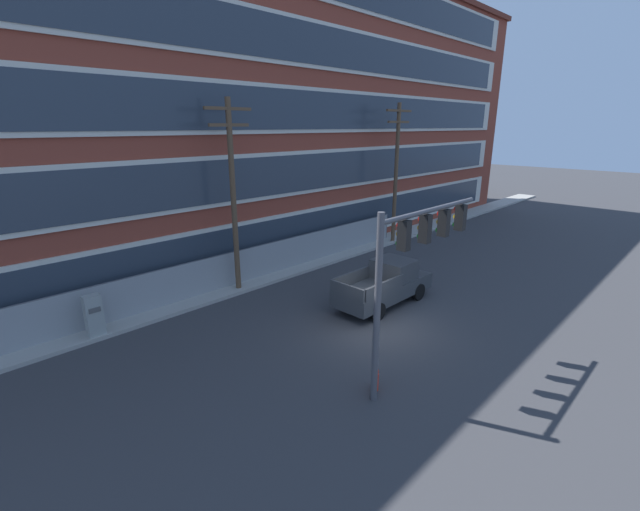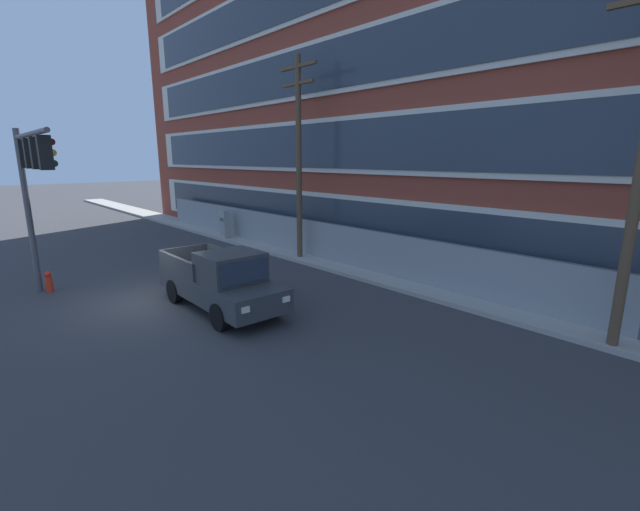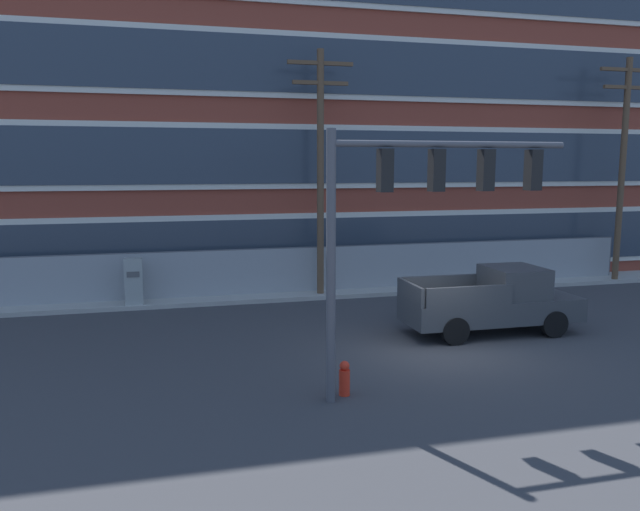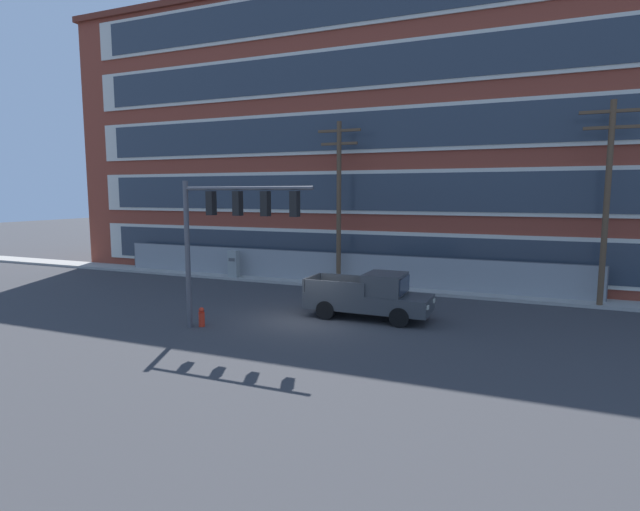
{
  "view_description": "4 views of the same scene",
  "coord_description": "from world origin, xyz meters",
  "px_view_note": "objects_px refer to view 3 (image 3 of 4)",
  "views": [
    {
      "loc": [
        -13.05,
        -9.51,
        7.97
      ],
      "look_at": [
        2.06,
        5.1,
        1.56
      ],
      "focal_mm": 24.0,
      "sensor_mm": 36.0,
      "label": 1
    },
    {
      "loc": [
        14.24,
        -5.11,
        4.78
      ],
      "look_at": [
        3.67,
        4.19,
        1.56
      ],
      "focal_mm": 24.0,
      "sensor_mm": 36.0,
      "label": 2
    },
    {
      "loc": [
        -7.29,
        -15.27,
        5.04
      ],
      "look_at": [
        -2.06,
        5.09,
        1.97
      ],
      "focal_mm": 35.0,
      "sensor_mm": 36.0,
      "label": 3
    },
    {
      "loc": [
        8.38,
        -18.74,
        5.29
      ],
      "look_at": [
        -0.45,
        2.31,
        2.44
      ],
      "focal_mm": 28.0,
      "sensor_mm": 36.0,
      "label": 4
    }
  ],
  "objects_px": {
    "pickup_truck_dark_grey": "(494,302)",
    "electrical_cabinet": "(134,283)",
    "fire_hydrant": "(344,378)",
    "utility_pole_midblock": "(623,160)",
    "traffic_signal_mast": "(416,199)",
    "utility_pole_near_corner": "(320,164)"
  },
  "relations": [
    {
      "from": "pickup_truck_dark_grey",
      "to": "electrical_cabinet",
      "type": "relative_size",
      "value": 2.99
    },
    {
      "from": "fire_hydrant",
      "to": "utility_pole_midblock",
      "type": "bearing_deg",
      "value": 33.01
    },
    {
      "from": "traffic_signal_mast",
      "to": "pickup_truck_dark_grey",
      "type": "xyz_separation_m",
      "value": [
        4.35,
        4.08,
        -3.37
      ]
    },
    {
      "from": "pickup_truck_dark_grey",
      "to": "fire_hydrant",
      "type": "xyz_separation_m",
      "value": [
        -5.85,
        -3.83,
        -0.56
      ]
    },
    {
      "from": "utility_pole_midblock",
      "to": "fire_hydrant",
      "type": "distance_m",
      "value": 18.61
    },
    {
      "from": "pickup_truck_dark_grey",
      "to": "utility_pole_near_corner",
      "type": "distance_m",
      "value": 8.38
    },
    {
      "from": "utility_pole_midblock",
      "to": "fire_hydrant",
      "type": "xyz_separation_m",
      "value": [
        -15.07,
        -9.79,
        -4.83
      ]
    },
    {
      "from": "pickup_truck_dark_grey",
      "to": "electrical_cabinet",
      "type": "xyz_separation_m",
      "value": [
        -10.64,
        6.05,
        -0.04
      ]
    },
    {
      "from": "fire_hydrant",
      "to": "electrical_cabinet",
      "type": "bearing_deg",
      "value": 115.87
    },
    {
      "from": "traffic_signal_mast",
      "to": "utility_pole_midblock",
      "type": "xyz_separation_m",
      "value": [
        13.58,
        10.04,
        0.9
      ]
    },
    {
      "from": "utility_pole_near_corner",
      "to": "electrical_cabinet",
      "type": "xyz_separation_m",
      "value": [
        -6.83,
        -0.18,
        -4.17
      ]
    },
    {
      "from": "traffic_signal_mast",
      "to": "fire_hydrant",
      "type": "distance_m",
      "value": 4.21
    },
    {
      "from": "traffic_signal_mast",
      "to": "utility_pole_midblock",
      "type": "distance_m",
      "value": 16.91
    },
    {
      "from": "fire_hydrant",
      "to": "traffic_signal_mast",
      "type": "bearing_deg",
      "value": -9.59
    },
    {
      "from": "utility_pole_near_corner",
      "to": "utility_pole_midblock",
      "type": "bearing_deg",
      "value": -1.17
    },
    {
      "from": "pickup_truck_dark_grey",
      "to": "utility_pole_near_corner",
      "type": "bearing_deg",
      "value": 121.4
    },
    {
      "from": "utility_pole_near_corner",
      "to": "electrical_cabinet",
      "type": "distance_m",
      "value": 8.01
    },
    {
      "from": "utility_pole_near_corner",
      "to": "fire_hydrant",
      "type": "distance_m",
      "value": 11.28
    },
    {
      "from": "traffic_signal_mast",
      "to": "electrical_cabinet",
      "type": "bearing_deg",
      "value": 121.81
    },
    {
      "from": "utility_pole_near_corner",
      "to": "utility_pole_midblock",
      "type": "xyz_separation_m",
      "value": [
        13.03,
        -0.27,
        0.14
      ]
    },
    {
      "from": "traffic_signal_mast",
      "to": "utility_pole_near_corner",
      "type": "height_order",
      "value": "utility_pole_near_corner"
    },
    {
      "from": "pickup_truck_dark_grey",
      "to": "electrical_cabinet",
      "type": "distance_m",
      "value": 12.24
    }
  ]
}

